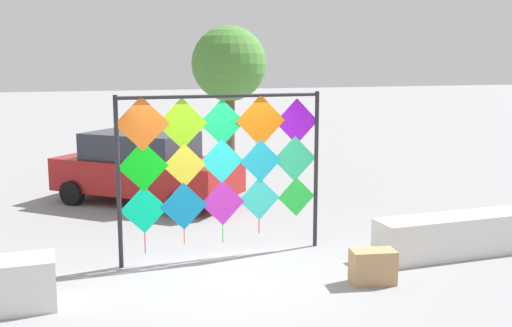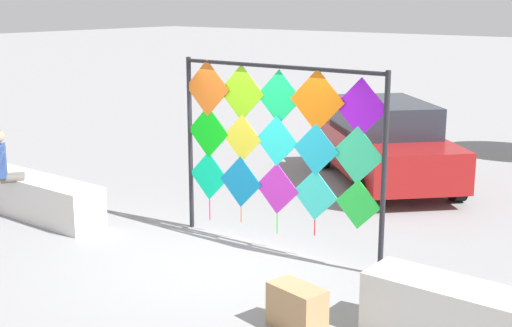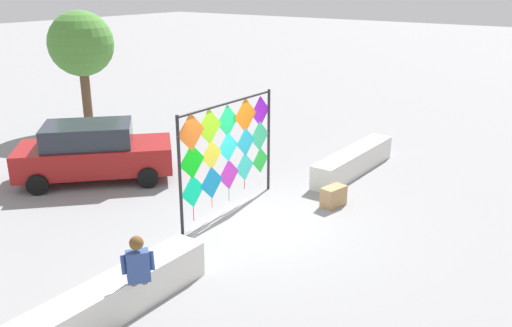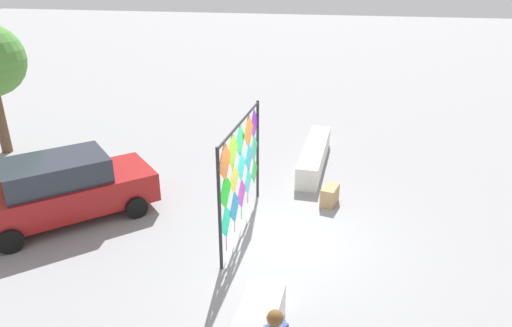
{
  "view_description": "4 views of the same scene",
  "coord_description": "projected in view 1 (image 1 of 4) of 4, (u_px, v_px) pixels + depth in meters",
  "views": [
    {
      "loc": [
        -2.47,
        -8.38,
        3.15
      ],
      "look_at": [
        0.63,
        0.48,
        1.58
      ],
      "focal_mm": 42.87,
      "sensor_mm": 36.0,
      "label": 1
    },
    {
      "loc": [
        5.89,
        -6.87,
        3.52
      ],
      "look_at": [
        0.33,
        0.25,
        1.4
      ],
      "focal_mm": 49.48,
      "sensor_mm": 36.0,
      "label": 2
    },
    {
      "loc": [
        -9.07,
        -6.68,
        5.27
      ],
      "look_at": [
        0.39,
        0.24,
        1.25
      ],
      "focal_mm": 37.9,
      "sensor_mm": 36.0,
      "label": 3
    },
    {
      "loc": [
        -8.65,
        -1.61,
        5.57
      ],
      "look_at": [
        -0.1,
        0.48,
        1.82
      ],
      "focal_mm": 31.37,
      "sensor_mm": 36.0,
      "label": 4
    }
  ],
  "objects": [
    {
      "name": "ground",
      "position": [
        227.0,
        275.0,
        9.12
      ],
      "size": [
        120.0,
        120.0,
        0.0
      ],
      "primitive_type": "plane",
      "color": "gray"
    },
    {
      "name": "plaza_ledge_right",
      "position": [
        483.0,
        232.0,
        10.19
      ],
      "size": [
        3.87,
        0.62,
        0.66
      ],
      "primitive_type": "cube",
      "color": "silver",
      "rests_on": "ground"
    },
    {
      "name": "kite_display_rack",
      "position": [
        221.0,
        158.0,
        9.74
      ],
      "size": [
        3.38,
        0.1,
        2.66
      ],
      "color": "#232328",
      "rests_on": "ground"
    },
    {
      "name": "parked_car",
      "position": [
        145.0,
        167.0,
        13.7
      ],
      "size": [
        4.18,
        4.09,
        1.59
      ],
      "color": "maroon",
      "rests_on": "ground"
    },
    {
      "name": "cardboard_box_large",
      "position": [
        373.0,
        267.0,
        8.75
      ],
      "size": [
        0.69,
        0.46,
        0.49
      ],
      "primitive_type": "cube",
      "rotation": [
        0.0,
        0.0,
        -0.19
      ],
      "color": "tan",
      "rests_on": "ground"
    },
    {
      "name": "tree_palm_like",
      "position": [
        230.0,
        66.0,
        18.92
      ],
      "size": [
        2.32,
        2.32,
        4.25
      ],
      "color": "brown",
      "rests_on": "ground"
    }
  ]
}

